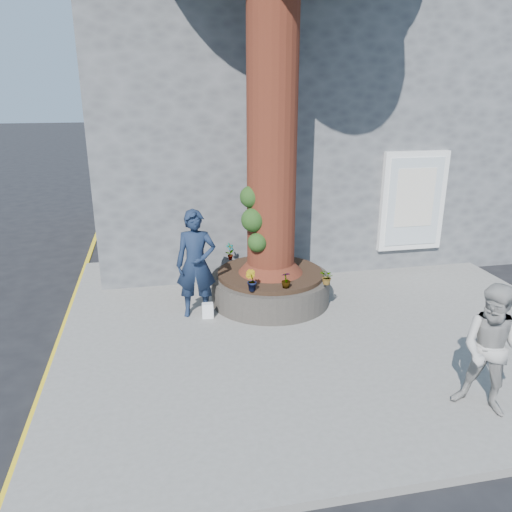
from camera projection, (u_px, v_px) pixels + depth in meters
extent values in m
plane|color=black|center=(250.00, 361.00, 7.86)|extent=(120.00, 120.00, 0.00)
cube|color=slate|center=(320.00, 322.00, 9.05)|extent=(9.00, 8.00, 0.12)
cube|color=yellow|center=(56.00, 350.00, 8.21)|extent=(0.10, 30.00, 0.01)
cube|color=#4C4F51|center=(288.00, 128.00, 14.05)|extent=(10.00, 8.00, 6.00)
cube|color=black|center=(290.00, 5.00, 13.04)|extent=(10.30, 8.30, 0.30)
cube|color=white|center=(413.00, 201.00, 11.05)|extent=(1.50, 0.12, 2.20)
cube|color=silver|center=(414.00, 202.00, 10.99)|extent=(1.25, 0.04, 1.95)
cube|color=silver|center=(415.00, 198.00, 10.94)|extent=(0.90, 0.02, 1.30)
cylinder|color=black|center=(270.00, 288.00, 9.75)|extent=(2.30, 2.30, 0.52)
cylinder|color=black|center=(270.00, 273.00, 9.65)|extent=(2.04, 2.04, 0.08)
cylinder|color=#451811|center=(273.00, 64.00, 8.43)|extent=(0.90, 0.90, 7.50)
cone|color=#451811|center=(271.00, 254.00, 9.53)|extent=(1.24, 1.24, 0.70)
sphere|color=#173913|center=(253.00, 220.00, 9.03)|extent=(0.44, 0.44, 0.44)
sphere|color=#173913|center=(258.00, 242.00, 9.07)|extent=(0.36, 0.36, 0.36)
sphere|color=#173913|center=(251.00, 197.00, 9.01)|extent=(0.40, 0.40, 0.40)
imported|color=#142037|center=(196.00, 264.00, 8.90)|extent=(0.77, 0.56, 1.97)
imported|color=#9E9C97|center=(494.00, 351.00, 6.21)|extent=(1.06, 1.06, 1.73)
cube|color=white|center=(208.00, 311.00, 9.04)|extent=(0.21, 0.13, 0.28)
imported|color=gray|center=(230.00, 251.00, 10.24)|extent=(0.23, 0.20, 0.36)
imported|color=gray|center=(251.00, 280.00, 8.68)|extent=(0.28, 0.28, 0.37)
imported|color=gray|center=(286.00, 280.00, 8.82)|extent=(0.18, 0.18, 0.30)
imported|color=gray|center=(327.00, 277.00, 8.97)|extent=(0.31, 0.32, 0.28)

